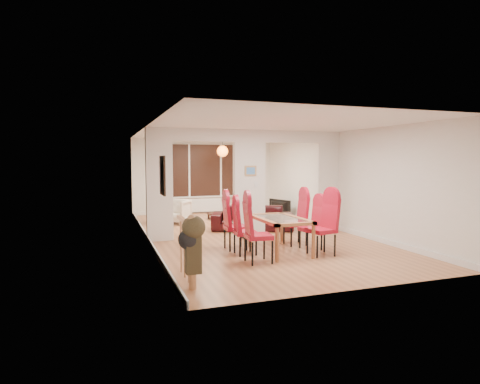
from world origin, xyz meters
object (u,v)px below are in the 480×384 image
dining_chair_ra (321,226)px  dining_chair_rb (311,225)px  dining_chair_lb (245,228)px  dining_chair_rc (295,220)px  coffee_table (222,216)px  bottle (227,208)px  dining_table (280,235)px  bowl (227,211)px  sofa (252,218)px  armchair (175,211)px  television (277,208)px  person (158,193)px  dining_chair_lc (236,223)px  dining_chair_la (259,231)px

dining_chair_ra → dining_chair_rb: size_ratio=1.15×
dining_chair_lb → dining_chair_rc: size_ratio=0.94×
coffee_table → bottle: 0.28m
dining_chair_rc → bottle: (-0.28, 4.16, -0.21)m
dining_table → bowl: (0.37, 4.80, -0.12)m
dining_chair_lb → sofa: bearing=71.5°
armchair → bottle: armchair is taller
dining_table → dining_chair_lb: bearing=174.5°
dining_chair_ra → television: bearing=63.5°
dining_chair_rc → person: person is taller
dining_chair_rb → sofa: dining_chair_rb is taller
dining_table → coffee_table: dining_table is taller
dining_chair_lb → person: 4.57m
dining_chair_lc → bowl: (1.12, 4.25, -0.32)m
dining_chair_rb → armchair: (-2.06, 4.39, -0.16)m
bowl → dining_chair_lc: bearing=-104.8°
bowl → bottle: bearing=-101.0°
dining_chair_lb → bowl: bearing=82.4°
dining_chair_lb → sofa: dining_chair_lb is taller
dining_chair_ra → dining_chair_lc: bearing=132.9°
dining_chair_ra → dining_chair_rc: dining_chair_ra is taller
dining_chair_lc → person: size_ratio=0.61×
sofa → armchair: 2.49m
dining_chair_la → sofa: 3.46m
dining_chair_lc → coffee_table: (0.97, 4.22, -0.44)m
dining_chair_ra → dining_chair_rc: 1.04m
armchair → bottle: size_ratio=2.77×
dining_chair_lb → dining_chair_rb: size_ratio=1.02×
dining_chair_lb → armchair: bearing=103.3°
dining_chair_ra → dining_chair_rb: bearing=72.2°
dining_chair_la → dining_chair_rb: bearing=31.5°
dining_table → television: bearing=66.0°
bowl → person: bearing=-171.9°
dining_chair_rc → television: bearing=71.9°
armchair → dining_chair_lc: bearing=-46.4°
dining_chair_ra → sofa: bearing=83.3°
dining_chair_ra → bottle: (-0.32, 5.20, -0.24)m
person → television: bearing=88.0°
dining_table → bowl: bearing=85.6°
dining_chair_lb → television: size_ratio=1.06×
armchair → television: (3.42, 0.26, -0.07)m
dining_chair_lb → person: size_ratio=0.58×
armchair → coffee_table: bearing=47.6°
dining_table → dining_chair_ra: bearing=-35.5°
dining_chair_lc → dining_chair_ra: dining_chair_ra is taller
bottle → armchair: bearing=-170.0°
dining_chair_rb → armchair: size_ratio=1.32×
dining_chair_lb → television: 5.40m
bottle → person: bearing=-174.0°
dining_chair_ra → dining_chair_rc: (-0.04, 1.04, -0.03)m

